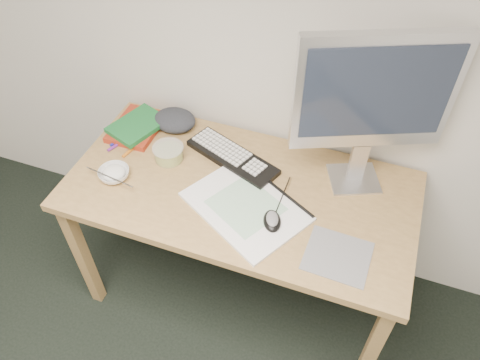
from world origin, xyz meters
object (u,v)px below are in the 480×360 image
Objects in this scene: desk at (240,202)px; keyboard at (232,157)px; rice_bowl at (114,174)px; monitor at (374,97)px; sketchpad at (246,206)px.

keyboard is at bearing 120.76° from desk.
rice_bowl is at bearing -166.67° from desk.
monitor is 1.05m from rice_bowl.
sketchpad is at bearing -164.48° from monitor.
rice_bowl is at bearing 176.11° from monitor.
desk is 2.13× the size of monitor.
desk is 0.68m from monitor.
desk is at bearing -37.73° from keyboard.
sketchpad reaches higher than desk.
rice_bowl is (-0.42, -0.26, 0.01)m from keyboard.
desk is at bearing -177.24° from monitor.
monitor is (0.51, 0.06, 0.40)m from keyboard.
rice_bowl is at bearing -125.96° from keyboard.
monitor reaches higher than rice_bowl.
monitor reaches higher than keyboard.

